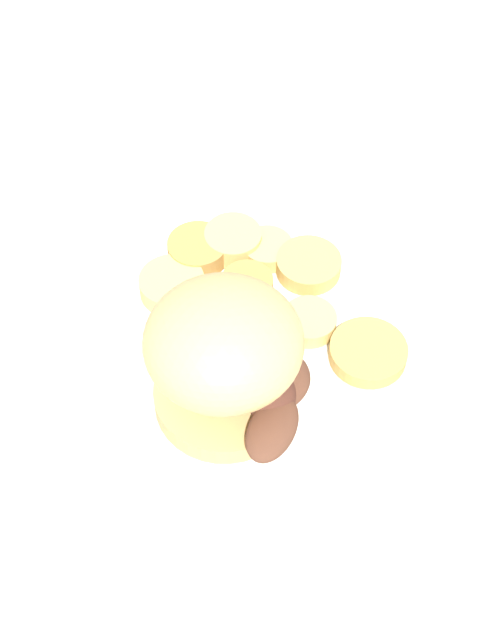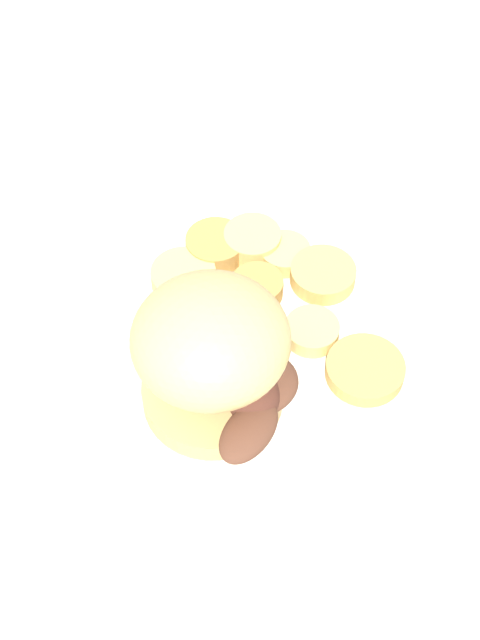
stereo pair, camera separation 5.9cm
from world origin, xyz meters
name	(u,v)px [view 2 (the right image)]	position (x,y,z in m)	size (l,w,h in m)	color
ground_plane	(240,358)	(0.00, 0.00, 0.00)	(4.00, 4.00, 0.00)	#B2A899
dinner_plate	(240,349)	(0.00, 0.00, 0.01)	(0.25, 0.25, 0.02)	white
sandwich	(217,355)	(-0.01, 0.05, 0.07)	(0.11, 0.12, 0.10)	tan
potato_round_0	(323,275)	(-0.03, -0.08, 0.03)	(0.05, 0.05, 0.01)	tan
potato_round_1	(257,287)	(0.01, -0.04, 0.03)	(0.04, 0.04, 0.01)	#BC8942
potato_round_2	(365,370)	(-0.09, -0.01, 0.03)	(0.05, 0.05, 0.01)	tan
potato_round_3	(184,277)	(0.06, -0.03, 0.03)	(0.05, 0.05, 0.01)	#DBB766
potato_round_4	(252,241)	(0.03, -0.08, 0.03)	(0.04, 0.04, 0.02)	#DBB766
potato_round_5	(312,331)	(-0.04, -0.03, 0.03)	(0.04, 0.04, 0.01)	#DBB766
potato_round_6	(285,254)	(0.01, -0.08, 0.03)	(0.04, 0.04, 0.01)	#DBB766
potato_round_7	(216,246)	(0.05, -0.06, 0.03)	(0.04, 0.04, 0.02)	#BC8942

